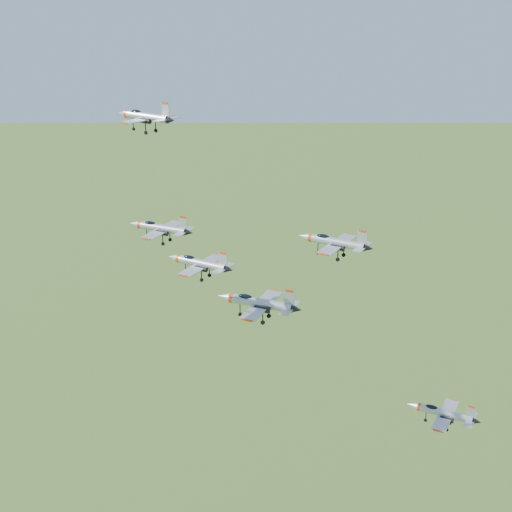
% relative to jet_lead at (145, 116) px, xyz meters
% --- Properties ---
extents(jet_lead, '(13.36, 11.38, 3.64)m').
position_rel_jet_lead_xyz_m(jet_lead, '(0.00, 0.00, 0.00)').
color(jet_lead, '#A9ADB6').
extents(jet_left_high, '(12.48, 10.37, 3.33)m').
position_rel_jet_lead_xyz_m(jet_left_high, '(6.67, -9.34, -16.73)').
color(jet_left_high, '#A9ADB6').
extents(jet_right_high, '(10.61, 8.91, 2.85)m').
position_rel_jet_lead_xyz_m(jet_right_high, '(22.17, -28.40, -14.04)').
color(jet_right_high, '#A9ADB6').
extents(jet_left_low, '(13.65, 11.47, 3.66)m').
position_rel_jet_lead_xyz_m(jet_left_low, '(34.52, -0.40, -18.96)').
color(jet_left_low, '#A9ADB6').
extents(jet_right_low, '(12.83, 10.60, 3.43)m').
position_rel_jet_lead_xyz_m(jet_right_low, '(29.40, -24.77, -20.42)').
color(jet_right_low, '#A9ADB6').
extents(jet_trail, '(11.14, 9.30, 2.98)m').
position_rel_jet_lead_xyz_m(jet_trail, '(55.49, -15.59, -38.56)').
color(jet_trail, '#A9ADB6').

